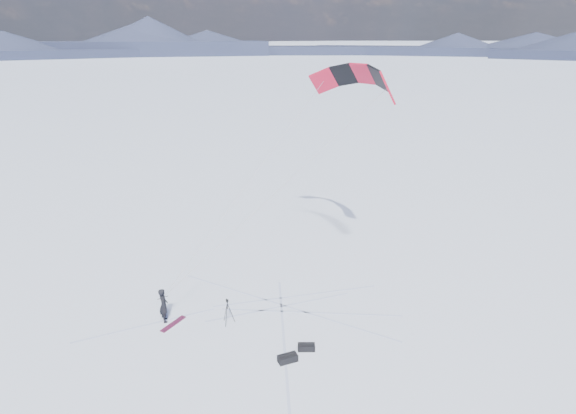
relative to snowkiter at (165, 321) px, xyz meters
name	(u,v)px	position (x,y,z in m)	size (l,w,h in m)	color
ground	(222,342)	(2.07, -2.86, 0.00)	(1800.00, 1800.00, 0.00)	white
horizon_hills	(217,255)	(2.07, -2.86, 4.48)	(704.00, 705.94, 10.24)	#1B1F37
snow_tracks	(210,350)	(1.43, -3.21, 0.00)	(14.76, 10.25, 0.01)	#A8B3D7
snowkiter	(165,321)	(0.00, 0.00, 0.00)	(0.65, 0.43, 1.78)	black
snowboard	(173,324)	(0.31, -0.47, 0.02)	(1.56, 0.29, 0.04)	maroon
tripod	(227,308)	(2.82, -1.46, 0.85)	(0.58, 0.62, 1.33)	black
gear_bag_a	(288,358)	(4.33, -5.36, 0.17)	(0.86, 0.41, 0.38)	black
gear_bag_b	(306,347)	(5.44, -4.95, 0.15)	(0.86, 0.65, 0.35)	black
power_kite	(357,80)	(12.31, 2.96, 10.99)	(13.63, 6.28, 10.62)	red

